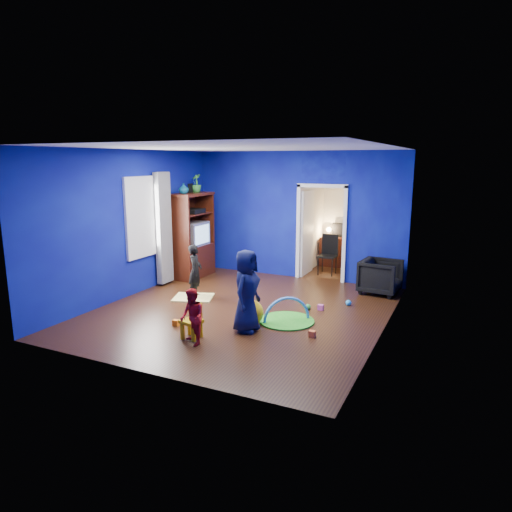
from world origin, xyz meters
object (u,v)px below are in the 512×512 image
at_px(child_navy, 246,291).
at_px(vase, 184,189).
at_px(toddler_red, 192,317).
at_px(play_mat, 287,321).
at_px(hopper_ball, 251,313).
at_px(armchair, 380,277).
at_px(child_black, 195,271).
at_px(tv_armoire, 192,235).
at_px(study_desk, 338,252).
at_px(folding_chair, 327,256).
at_px(crt_tv, 194,234).
at_px(kid_chair, 191,323).

xyz_separation_m(child_navy, vase, (-2.71, 2.31, 1.41)).
xyz_separation_m(toddler_red, play_mat, (0.90, 1.51, -0.41)).
height_order(child_navy, hopper_ball, child_navy).
relative_size(armchair, toddler_red, 0.91).
height_order(child_black, tv_armoire, tv_armoire).
height_order(tv_armoire, play_mat, tv_armoire).
bearing_deg(toddler_red, study_desk, 121.63).
height_order(child_black, toddler_red, child_black).
bearing_deg(child_black, armchair, -79.39).
bearing_deg(folding_chair, study_desk, 90.00).
xyz_separation_m(vase, tv_armoire, (0.00, 0.30, -1.10)).
bearing_deg(toddler_red, vase, 162.33).
bearing_deg(child_black, tv_armoire, 16.08).
height_order(child_navy, crt_tv, child_navy).
bearing_deg(tv_armoire, hopper_ball, -41.64).
relative_size(hopper_ball, study_desk, 0.49).
height_order(toddler_red, tv_armoire, tv_armoire).
bearing_deg(play_mat, crt_tv, 147.82).
bearing_deg(hopper_ball, tv_armoire, 138.36).
distance_m(child_navy, play_mat, 1.02).
relative_size(child_navy, study_desk, 1.51).
height_order(vase, folding_chair, vase).
distance_m(crt_tv, study_desk, 3.78).
bearing_deg(study_desk, child_black, -115.20).
bearing_deg(toddler_red, crt_tv, 159.45).
distance_m(kid_chair, folding_chair, 4.86).
height_order(hopper_ball, study_desk, study_desk).
height_order(vase, study_desk, vase).
distance_m(armchair, play_mat, 2.66).
height_order(hopper_ball, kid_chair, kid_chair).
distance_m(child_navy, tv_armoire, 3.78).
bearing_deg(kid_chair, tv_armoire, 137.25).
distance_m(toddler_red, play_mat, 1.81).
bearing_deg(tv_armoire, play_mat, -31.85).
height_order(tv_armoire, kid_chair, tv_armoire).
bearing_deg(hopper_ball, armchair, 60.30).
bearing_deg(armchair, toddler_red, 158.04).
distance_m(child_black, toddler_red, 2.42).
xyz_separation_m(armchair, tv_armoire, (-4.26, -0.44, 0.63)).
distance_m(toddler_red, folding_chair, 5.03).
bearing_deg(study_desk, vase, -135.06).
bearing_deg(child_navy, study_desk, -3.58).
distance_m(armchair, child_black, 3.77).
distance_m(crt_tv, play_mat, 3.80).
distance_m(hopper_ball, folding_chair, 3.91).
relative_size(crt_tv, study_desk, 0.80).
bearing_deg(tv_armoire, child_navy, -43.98).
distance_m(crt_tv, hopper_ball, 3.62).
bearing_deg(toddler_red, child_black, 158.63).
relative_size(child_navy, folding_chair, 1.44).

